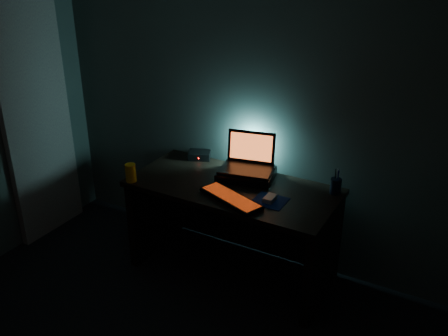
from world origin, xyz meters
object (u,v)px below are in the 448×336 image
at_px(keyboard, 231,198).
at_px(router, 200,155).
at_px(laptop, 248,160).
at_px(juice_glass, 131,173).
at_px(pen_cup, 336,186).
at_px(mouse, 270,198).

relative_size(keyboard, router, 2.38).
relative_size(laptop, juice_glass, 3.18).
xyz_separation_m(keyboard, router, (-0.56, 0.50, 0.01)).
bearing_deg(pen_cup, juice_glass, -158.35).
bearing_deg(mouse, router, 154.08).
bearing_deg(router, mouse, -50.88).
height_order(laptop, pen_cup, laptop).
distance_m(pen_cup, juice_glass, 1.46).
distance_m(laptop, router, 0.50).
xyz_separation_m(mouse, pen_cup, (0.35, 0.33, 0.04)).
bearing_deg(juice_glass, router, 70.28).
relative_size(laptop, pen_cup, 3.85).
bearing_deg(pen_cup, laptop, -177.42).
xyz_separation_m(pen_cup, router, (-1.14, 0.06, -0.03)).
xyz_separation_m(juice_glass, router, (0.22, 0.60, -0.04)).
relative_size(laptop, router, 1.99).
bearing_deg(keyboard, laptop, 120.97).
bearing_deg(pen_cup, mouse, -136.88).
height_order(pen_cup, router, pen_cup).
bearing_deg(router, laptop, -35.53).
relative_size(laptop, mouse, 3.97).
bearing_deg(juice_glass, pen_cup, 21.65).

